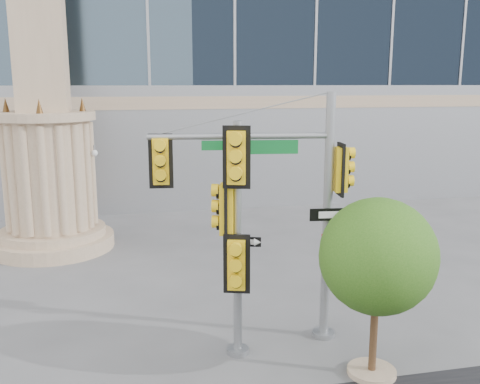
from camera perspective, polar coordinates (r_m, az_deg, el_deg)
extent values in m
plane|color=#545456|center=(13.31, 3.54, -15.75)|extent=(120.00, 120.00, 0.00)
cylinder|color=tan|center=(21.36, -19.20, -5.03)|extent=(4.40, 4.40, 0.50)
cylinder|color=tan|center=(21.25, -19.27, -3.99)|extent=(3.80, 3.80, 0.30)
cylinder|color=tan|center=(20.80, -19.66, 1.73)|extent=(3.00, 3.00, 4.00)
cylinder|color=tan|center=(20.57, -20.06, 7.64)|extent=(3.50, 3.50, 0.30)
cone|color=#472D14|center=(20.42, -16.48, 8.96)|extent=(0.24, 0.24, 0.50)
cone|color=#472D14|center=(20.77, -23.73, 8.50)|extent=(0.24, 0.24, 0.50)
cylinder|color=slate|center=(13.75, 8.89, -14.67)|extent=(0.55, 0.55, 0.12)
cylinder|color=slate|center=(12.75, 9.29, -2.89)|extent=(0.22, 0.22, 5.91)
cylinder|color=slate|center=(12.06, -0.03, 5.96)|extent=(4.12, 0.67, 0.14)
cube|color=#0C6627|center=(12.14, 3.23, 4.81)|extent=(1.28, 0.20, 0.32)
cube|color=yellow|center=(12.10, -8.44, 3.27)|extent=(0.57, 0.34, 1.23)
cube|color=yellow|center=(12.58, 10.68, 2.37)|extent=(0.34, 0.57, 1.23)
cube|color=black|center=(12.58, 9.46, -2.39)|extent=(0.90, 0.15, 0.30)
cube|color=#9B100E|center=(12.76, 9.36, -5.40)|extent=(0.32, 0.07, 0.45)
cylinder|color=slate|center=(12.82, -0.24, -16.54)|extent=(0.51, 0.51, 0.13)
cylinder|color=slate|center=(11.82, -0.25, -5.37)|extent=(0.19, 0.19, 5.32)
cube|color=yellow|center=(11.18, -0.36, 3.71)|extent=(0.65, 0.46, 1.33)
cube|color=yellow|center=(11.65, -1.40, -1.83)|extent=(0.46, 0.65, 1.33)
cube|color=yellow|center=(11.73, -0.35, -7.69)|extent=(0.65, 0.46, 1.33)
cube|color=black|center=(11.67, 0.64, -5.32)|extent=(0.64, 0.23, 0.21)
cylinder|color=tan|center=(12.35, 13.86, -18.09)|extent=(1.03, 1.03, 0.11)
cylinder|color=#382314|center=(11.91, 14.09, -14.00)|extent=(0.16, 0.16, 2.06)
sphere|color=#275714|center=(11.32, 14.49, -6.64)|extent=(2.41, 2.41, 2.41)
sphere|color=#275714|center=(11.90, 16.02, -7.57)|extent=(1.49, 1.49, 1.49)
sphere|color=#275714|center=(11.00, 13.20, -8.69)|extent=(1.26, 1.26, 1.26)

